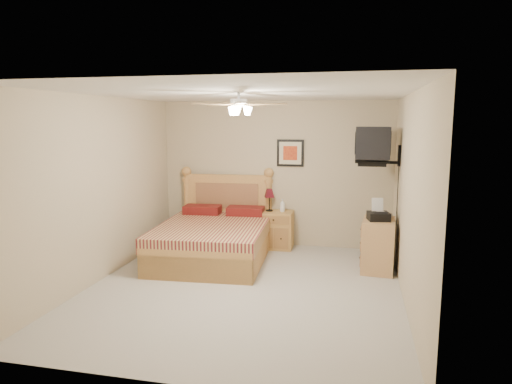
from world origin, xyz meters
TOP-DOWN VIEW (x-y plane):
  - floor at (0.00, 0.00)m, footprint 4.50×4.50m
  - ceiling at (0.00, 0.00)m, footprint 4.00×4.50m
  - wall_back at (0.00, 2.25)m, footprint 4.00×0.04m
  - wall_front at (0.00, -2.25)m, footprint 4.00×0.04m
  - wall_left at (-2.00, 0.00)m, footprint 0.04×4.50m
  - wall_right at (2.00, 0.00)m, footprint 0.04×4.50m
  - bed at (-0.78, 1.12)m, footprint 1.73×2.20m
  - nightstand at (0.06, 2.00)m, footprint 0.60×0.45m
  - table_lamp at (-0.05, 2.03)m, footprint 0.27×0.27m
  - lotion_bottle at (0.18, 2.01)m, footprint 0.10×0.10m
  - framed_picture at (0.27, 2.23)m, footprint 0.46×0.04m
  - dresser at (1.73, 1.14)m, footprint 0.50×0.68m
  - fax_machine at (1.72, 1.09)m, footprint 0.34×0.36m
  - magazine_lower at (1.69, 1.33)m, footprint 0.22×0.28m
  - magazine_upper at (1.71, 1.34)m, footprint 0.22×0.30m
  - wall_tv at (1.75, 1.34)m, footprint 0.56×0.46m
  - ceiling_fan at (0.00, -0.20)m, footprint 1.14×1.14m

SIDE VIEW (x-z plane):
  - floor at x=0.00m, z-range 0.00..0.00m
  - nightstand at x=0.06m, z-range 0.00..0.64m
  - dresser at x=1.73m, z-range 0.00..0.76m
  - bed at x=-0.78m, z-range 0.00..1.36m
  - lotion_bottle at x=0.18m, z-range 0.64..0.86m
  - magazine_lower at x=1.69m, z-range 0.76..0.78m
  - magazine_upper at x=1.71m, z-range 0.78..0.80m
  - table_lamp at x=-0.05m, z-range 0.64..1.02m
  - fax_machine at x=1.72m, z-range 0.76..1.07m
  - wall_back at x=0.00m, z-range 0.00..2.50m
  - wall_front at x=0.00m, z-range 0.00..2.50m
  - wall_left at x=-2.00m, z-range 0.00..2.50m
  - wall_right at x=2.00m, z-range 0.00..2.50m
  - framed_picture at x=0.27m, z-range 1.39..1.85m
  - wall_tv at x=1.75m, z-range 1.52..2.10m
  - ceiling_fan at x=0.00m, z-range 2.22..2.50m
  - ceiling at x=0.00m, z-range 2.48..2.52m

